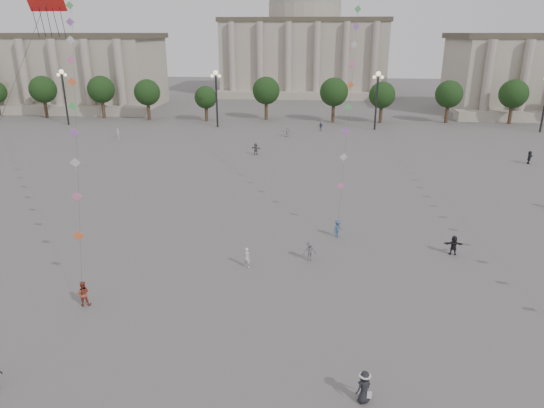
{
  "coord_description": "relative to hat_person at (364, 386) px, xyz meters",
  "views": [
    {
      "loc": [
        3.5,
        -22.12,
        17.29
      ],
      "look_at": [
        0.56,
        12.0,
        5.14
      ],
      "focal_mm": 32.0,
      "sensor_mm": 36.0,
      "label": 1
    }
  ],
  "objects": [
    {
      "name": "ground",
      "position": [
        -6.35,
        2.43,
        -0.91
      ],
      "size": [
        360.0,
        360.0,
        0.0
      ],
      "primitive_type": "plane",
      "color": "#5C5A57",
      "rests_on": "ground"
    },
    {
      "name": "hall_central",
      "position": [
        -6.35,
        131.65,
        13.32
      ],
      "size": [
        48.3,
        34.3,
        35.5
      ],
      "color": "#AAA18F",
      "rests_on": "ground"
    },
    {
      "name": "tree_row",
      "position": [
        -6.35,
        80.43,
        4.48
      ],
      "size": [
        137.12,
        5.12,
        8.0
      ],
      "color": "#39291C",
      "rests_on": "ground"
    },
    {
      "name": "lamp_post_far_west",
      "position": [
        -51.35,
        72.43,
        6.44
      ],
      "size": [
        2.0,
        0.9,
        10.65
      ],
      "color": "#262628",
      "rests_on": "ground"
    },
    {
      "name": "lamp_post_mid_west",
      "position": [
        -21.35,
        72.43,
        6.44
      ],
      "size": [
        2.0,
        0.9,
        10.65
      ],
      "color": "#262628",
      "rests_on": "ground"
    },
    {
      "name": "lamp_post_mid_east",
      "position": [
        8.65,
        72.43,
        6.44
      ],
      "size": [
        2.0,
        0.9,
        10.65
      ],
      "color": "#262628",
      "rests_on": "ground"
    },
    {
      "name": "person_crowd_0",
      "position": [
        -1.52,
        70.43,
        -0.14
      ],
      "size": [
        0.96,
        0.55,
        1.54
      ],
      "primitive_type": "imported",
      "rotation": [
        0.0,
        0.0,
        0.2
      ],
      "color": "navy",
      "rests_on": "ground"
    },
    {
      "name": "person_crowd_3",
      "position": [
        8.89,
        17.74,
        -0.09
      ],
      "size": [
        1.55,
        0.54,
        1.65
      ],
      "primitive_type": "imported",
      "rotation": [
        0.0,
        0.0,
        3.1
      ],
      "color": "black",
      "rests_on": "ground"
    },
    {
      "name": "person_crowd_4",
      "position": [
        -7.4,
        64.42,
        -0.03
      ],
      "size": [
        1.69,
        1.25,
        1.77
      ],
      "primitive_type": "imported",
      "rotation": [
        0.0,
        0.0,
        3.65
      ],
      "color": "#BBBAB7",
      "rests_on": "ground"
    },
    {
      "name": "person_crowd_6",
      "position": [
        -2.84,
        15.56,
        -0.08
      ],
      "size": [
        1.15,
        0.77,
        1.66
      ],
      "primitive_type": "imported",
      "rotation": [
        0.0,
        0.0,
        0.15
      ],
      "color": "#5B5B60",
      "rests_on": "ground"
    },
    {
      "name": "person_crowd_9",
      "position": [
        27.22,
        48.73,
        -0.01
      ],
      "size": [
        1.45,
        1.66,
        1.81
      ],
      "primitive_type": "imported",
      "rotation": [
        0.0,
        0.0,
        0.92
      ],
      "color": "black",
      "rests_on": "ground"
    },
    {
      "name": "person_crowd_10",
      "position": [
        -36.38,
        60.44,
        -0.07
      ],
      "size": [
        0.57,
        0.71,
        1.69
      ],
      "primitive_type": "imported",
      "rotation": [
        0.0,
        0.0,
        1.88
      ],
      "color": "silver",
      "rests_on": "ground"
    },
    {
      "name": "person_crowd_12",
      "position": [
        -11.33,
        50.69,
        -0.03
      ],
      "size": [
        1.71,
        0.95,
        1.76
      ],
      "primitive_type": "imported",
      "rotation": [
        0.0,
        0.0,
        2.86
      ],
      "color": "#5C5D61",
      "rests_on": "ground"
    },
    {
      "name": "person_crowd_13",
      "position": [
        -7.71,
        14.05,
        -0.1
      ],
      "size": [
        0.71,
        0.64,
        1.63
      ],
      "primitive_type": "imported",
      "rotation": [
        0.0,
        0.0,
        2.59
      ],
      "color": "silver",
      "rests_on": "ground"
    },
    {
      "name": "kite_flyer_0",
      "position": [
        -17.84,
        7.54,
        -0.04
      ],
      "size": [
        1.0,
        0.87,
        1.74
      ],
      "primitive_type": "imported",
      "rotation": [
        0.0,
        0.0,
        3.42
      ],
      "color": "#9B3F2A",
      "rests_on": "ground"
    },
    {
      "name": "kite_flyer_1",
      "position": [
        -0.43,
        20.57,
        -0.1
      ],
      "size": [
        1.13,
        1.19,
        1.62
      ],
      "primitive_type": "imported",
      "rotation": [
        0.0,
        0.0,
        0.87
      ],
      "color": "#395781",
      "rests_on": "ground"
    },
    {
      "name": "hat_person",
      "position": [
        0.0,
        0.0,
        0.0
      ],
      "size": [
        1.02,
        0.97,
        1.76
      ],
      "color": "black",
      "rests_on": "ground"
    },
    {
      "name": "dragon_kite",
      "position": [
        -18.07,
        8.35,
        17.15
      ],
      "size": [
        6.17,
        0.64,
        20.06
      ],
      "color": "red",
      "rests_on": "ground"
    }
  ]
}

